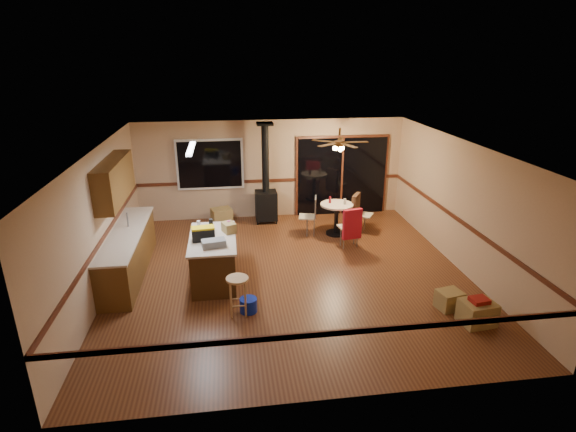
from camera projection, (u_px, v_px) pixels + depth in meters
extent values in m
plane|color=#572E18|center=(290.00, 274.00, 9.06)|extent=(7.00, 7.00, 0.00)
plane|color=silver|center=(290.00, 147.00, 8.17)|extent=(7.00, 7.00, 0.00)
plane|color=tan|center=(272.00, 169.00, 11.87)|extent=(7.00, 0.00, 7.00)
plane|color=tan|center=(331.00, 313.00, 5.36)|extent=(7.00, 0.00, 7.00)
plane|color=tan|center=(100.00, 223.00, 8.17)|extent=(0.00, 7.00, 7.00)
plane|color=tan|center=(461.00, 206.00, 9.06)|extent=(0.00, 7.00, 7.00)
cube|color=black|center=(210.00, 164.00, 11.55)|extent=(1.72, 0.10, 1.32)
cube|color=black|center=(342.00, 176.00, 12.15)|extent=(2.52, 0.10, 2.10)
cube|color=brown|center=(128.00, 254.00, 8.97)|extent=(0.60, 3.00, 0.86)
cube|color=beige|center=(126.00, 233.00, 8.82)|extent=(0.64, 3.04, 0.04)
cube|color=brown|center=(114.00, 180.00, 8.64)|extent=(0.35, 2.00, 0.80)
cube|color=#402610|center=(214.00, 260.00, 8.72)|extent=(0.80, 1.60, 0.86)
cube|color=beige|center=(212.00, 238.00, 8.57)|extent=(0.88, 1.68, 0.04)
cube|color=black|center=(266.00, 205.00, 11.72)|extent=(0.55, 0.50, 0.75)
cylinder|color=black|center=(265.00, 158.00, 11.28)|extent=(0.18, 0.18, 1.77)
cylinder|color=brown|center=(339.00, 143.00, 10.30)|extent=(0.24, 0.24, 0.10)
cylinder|color=brown|center=(340.00, 132.00, 10.21)|extent=(0.05, 0.05, 0.16)
sphere|color=#FFD88C|center=(339.00, 148.00, 10.34)|extent=(0.16, 0.16, 0.16)
cube|color=white|center=(191.00, 149.00, 8.23)|extent=(0.10, 1.20, 0.04)
cube|color=slate|center=(214.00, 243.00, 8.14)|extent=(0.46, 0.31, 0.13)
cube|color=black|center=(203.00, 234.00, 8.40)|extent=(0.44, 0.26, 0.23)
cube|color=gold|center=(203.00, 228.00, 8.35)|extent=(0.45, 0.27, 0.03)
cube|color=olive|center=(229.00, 227.00, 8.78)|extent=(0.31, 0.35, 0.19)
cylinder|color=black|center=(211.00, 226.00, 8.73)|extent=(0.09, 0.09, 0.29)
cylinder|color=#D84C8C|center=(229.00, 226.00, 8.85)|extent=(0.08, 0.08, 0.21)
cylinder|color=white|center=(199.00, 225.00, 8.90)|extent=(0.08, 0.08, 0.19)
cylinder|color=tan|center=(238.00, 296.00, 7.59)|extent=(0.42, 0.42, 0.69)
cylinder|color=#0C24B4|center=(248.00, 305.00, 7.74)|extent=(0.32, 0.32, 0.25)
cylinder|color=black|center=(336.00, 233.00, 11.07)|extent=(0.49, 0.49, 0.04)
cylinder|color=black|center=(336.00, 219.00, 10.94)|extent=(0.10, 0.10, 0.70)
cylinder|color=beige|center=(337.00, 205.00, 10.82)|extent=(0.79, 0.79, 0.04)
cylinder|color=#590C14|center=(330.00, 200.00, 10.86)|extent=(0.07, 0.07, 0.16)
cylinder|color=beige|center=(345.00, 201.00, 10.76)|extent=(0.07, 0.07, 0.14)
cube|color=tan|center=(307.00, 217.00, 10.93)|extent=(0.47, 0.47, 0.03)
cube|color=slate|center=(315.00, 207.00, 10.83)|extent=(0.11, 0.40, 0.50)
cube|color=tan|center=(348.00, 227.00, 10.29)|extent=(0.47, 0.47, 0.03)
cube|color=slate|center=(352.00, 220.00, 10.03)|extent=(0.40, 0.10, 0.50)
cube|color=#B01420|center=(352.00, 224.00, 10.05)|extent=(0.45, 0.18, 0.70)
cube|color=tan|center=(364.00, 215.00, 11.06)|extent=(0.55, 0.55, 0.03)
cube|color=slate|center=(357.00, 204.00, 11.04)|extent=(0.23, 0.36, 0.50)
cube|color=#3B2416|center=(356.00, 208.00, 11.09)|extent=(0.31, 0.43, 0.70)
cube|color=olive|center=(222.00, 216.00, 11.70)|extent=(0.60, 0.53, 0.40)
cube|color=olive|center=(477.00, 313.00, 7.38)|extent=(0.57, 0.50, 0.40)
cube|color=olive|center=(449.00, 300.00, 7.82)|extent=(0.47, 0.42, 0.33)
cube|color=maroon|center=(479.00, 300.00, 7.29)|extent=(0.31, 0.27, 0.07)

